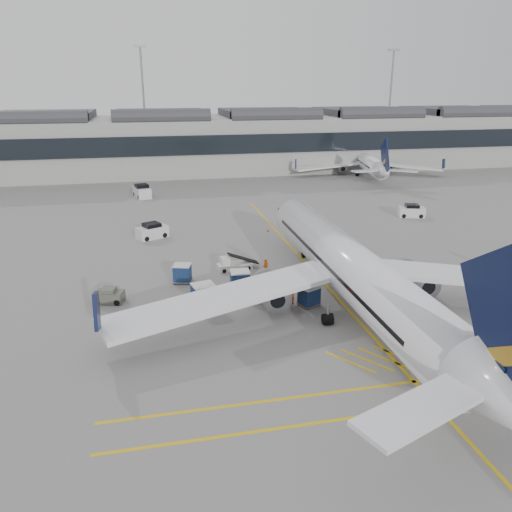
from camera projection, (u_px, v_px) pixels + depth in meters
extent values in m
plane|color=gray|center=(229.00, 325.00, 38.08)|extent=(220.00, 220.00, 0.00)
cube|color=#9E9E99|center=(172.00, 145.00, 102.76)|extent=(200.00, 20.00, 11.00)
cube|color=black|center=(175.00, 146.00, 93.02)|extent=(200.00, 0.50, 3.60)
cube|color=#38383D|center=(170.00, 114.00, 100.73)|extent=(200.00, 18.00, 1.40)
cylinder|color=slate|center=(144.00, 107.00, 112.40)|extent=(0.44, 0.44, 25.00)
cube|color=slate|center=(140.00, 46.00, 108.24)|extent=(3.00, 0.60, 0.50)
cylinder|color=slate|center=(390.00, 105.00, 124.43)|extent=(0.44, 0.44, 25.00)
cube|color=slate|center=(394.00, 50.00, 120.27)|extent=(3.00, 0.60, 0.50)
cube|color=gold|center=(312.00, 270.00, 49.31)|extent=(0.25, 60.00, 0.01)
cylinder|color=white|center=(350.00, 267.00, 40.15)|extent=(4.41, 32.83, 4.11)
cone|color=white|center=(289.00, 212.00, 57.34)|extent=(4.15, 4.41, 4.11)
cone|color=white|center=(511.00, 403.00, 22.40)|extent=(4.16, 5.28, 4.11)
cube|color=white|center=(226.00, 297.00, 36.96)|extent=(18.91, 9.34, 0.38)
cube|color=white|center=(476.00, 277.00, 40.95)|extent=(18.87, 9.64, 0.38)
cylinder|color=slate|center=(272.00, 291.00, 40.01)|extent=(2.33, 3.96, 2.30)
cylinder|color=slate|center=(417.00, 279.00, 42.44)|extent=(2.33, 3.96, 2.30)
cube|color=black|center=(512.00, 335.00, 22.01)|extent=(0.40, 8.32, 9.15)
cylinder|color=black|center=(304.00, 254.00, 52.79)|extent=(0.31, 0.70, 0.70)
cylinder|color=black|center=(328.00, 319.00, 38.08)|extent=(0.77, 0.88, 0.87)
cylinder|color=black|center=(394.00, 313.00, 39.13)|extent=(0.77, 0.88, 0.87)
cylinder|color=white|center=(366.00, 162.00, 100.46)|extent=(7.91, 24.87, 3.10)
cone|color=white|center=(352.00, 152.00, 113.71)|extent=(3.69, 3.85, 3.10)
cone|color=white|center=(385.00, 172.00, 86.80)|extent=(3.82, 4.49, 3.10)
cube|color=white|center=(328.00, 166.00, 99.42)|extent=(14.27, 4.57, 0.29)
cube|color=white|center=(406.00, 166.00, 99.65)|extent=(13.68, 9.46, 0.29)
cylinder|color=slate|center=(342.00, 168.00, 101.22)|extent=(2.28, 3.25, 1.73)
cylinder|color=slate|center=(388.00, 168.00, 101.36)|extent=(2.28, 3.25, 1.73)
cube|color=black|center=(385.00, 158.00, 86.51)|extent=(1.48, 6.20, 6.91)
cylinder|color=black|center=(356.00, 166.00, 110.19)|extent=(0.33, 0.56, 0.53)
cylinder|color=black|center=(357.00, 175.00, 99.23)|extent=(0.70, 0.76, 0.66)
cylinder|color=black|center=(378.00, 174.00, 99.29)|extent=(0.70, 0.76, 0.66)
cube|color=silver|center=(235.00, 266.00, 49.45)|extent=(3.56, 1.78, 0.63)
cube|color=black|center=(243.00, 258.00, 49.50)|extent=(3.15, 1.37, 1.33)
cube|color=silver|center=(225.00, 261.00, 48.93)|extent=(0.95, 1.26, 0.81)
cylinder|color=black|center=(224.00, 271.00, 48.53)|extent=(0.41, 0.21, 0.40)
cylinder|color=black|center=(221.00, 267.00, 49.65)|extent=(0.41, 0.21, 0.40)
cylinder|color=black|center=(249.00, 268.00, 49.32)|extent=(0.41, 0.21, 0.40)
cylinder|color=black|center=(245.00, 264.00, 50.45)|extent=(0.41, 0.21, 0.40)
cube|color=gray|center=(309.00, 304.00, 41.38)|extent=(2.01, 1.87, 0.11)
cube|color=navy|center=(309.00, 295.00, 41.13)|extent=(1.86, 1.77, 1.37)
cube|color=silver|center=(309.00, 287.00, 40.90)|extent=(1.92, 1.83, 0.09)
cylinder|color=black|center=(307.00, 309.00, 40.63)|extent=(0.23, 0.17, 0.21)
cylinder|color=black|center=(299.00, 304.00, 41.42)|extent=(0.23, 0.17, 0.21)
cylinder|color=black|center=(319.00, 305.00, 41.38)|extent=(0.23, 0.17, 0.21)
cylinder|color=black|center=(310.00, 300.00, 42.17)|extent=(0.23, 0.17, 0.21)
cube|color=gray|center=(204.00, 305.00, 41.12)|extent=(2.19, 1.94, 0.13)
cube|color=navy|center=(204.00, 295.00, 40.82)|extent=(2.02, 1.85, 1.62)
cube|color=silver|center=(203.00, 285.00, 40.54)|extent=(2.08, 1.91, 0.11)
cylinder|color=black|center=(197.00, 310.00, 40.30)|extent=(0.26, 0.16, 0.25)
cylinder|color=black|center=(193.00, 304.00, 41.36)|extent=(0.26, 0.16, 0.25)
cylinder|color=black|center=(215.00, 307.00, 40.92)|extent=(0.26, 0.16, 0.25)
cylinder|color=black|center=(210.00, 301.00, 41.98)|extent=(0.26, 0.16, 0.25)
cube|color=gray|center=(240.00, 289.00, 44.28)|extent=(1.89, 1.60, 0.13)
cube|color=navy|center=(240.00, 280.00, 44.00)|extent=(1.73, 1.53, 1.54)
cube|color=silver|center=(240.00, 272.00, 43.74)|extent=(1.79, 1.59, 0.11)
cylinder|color=black|center=(233.00, 293.00, 43.66)|extent=(0.24, 0.12, 0.23)
cylinder|color=black|center=(231.00, 288.00, 44.75)|extent=(0.24, 0.12, 0.23)
cylinder|color=black|center=(249.00, 292.00, 43.86)|extent=(0.24, 0.12, 0.23)
cylinder|color=black|center=(248.00, 287.00, 44.95)|extent=(0.24, 0.12, 0.23)
cube|color=gray|center=(183.00, 280.00, 46.25)|extent=(1.97, 1.78, 0.12)
cube|color=navy|center=(182.00, 273.00, 45.99)|extent=(1.82, 1.69, 1.41)
cube|color=silver|center=(182.00, 265.00, 45.75)|extent=(1.88, 1.75, 0.10)
cylinder|color=black|center=(174.00, 283.00, 45.82)|extent=(0.23, 0.15, 0.21)
cylinder|color=black|center=(177.00, 279.00, 46.82)|extent=(0.23, 0.15, 0.21)
cylinder|color=black|center=(189.00, 284.00, 45.71)|extent=(0.23, 0.15, 0.21)
cylinder|color=black|center=(191.00, 279.00, 46.72)|extent=(0.23, 0.15, 0.21)
imported|color=#DD550B|center=(266.00, 268.00, 47.50)|extent=(0.73, 0.61, 1.72)
imported|color=#FB4F0D|center=(289.00, 294.00, 41.23)|extent=(1.22, 1.21, 1.99)
cube|color=#515447|center=(109.00, 297.00, 41.91)|extent=(2.61, 1.98, 0.92)
cube|color=#515447|center=(109.00, 291.00, 41.73)|extent=(1.38, 1.38, 0.46)
cylinder|color=black|center=(97.00, 302.00, 41.48)|extent=(0.56, 0.37, 0.52)
cylinder|color=black|center=(103.00, 296.00, 42.62)|extent=(0.56, 0.37, 0.52)
cylinder|color=black|center=(117.00, 303.00, 41.37)|extent=(0.56, 0.37, 0.52)
cylinder|color=black|center=(122.00, 297.00, 42.50)|extent=(0.56, 0.37, 0.52)
cone|color=#F24C0A|center=(268.00, 230.00, 62.00)|extent=(0.32, 0.32, 0.45)
cone|color=#F24C0A|center=(400.00, 286.00, 44.81)|extent=(0.32, 0.32, 0.45)
cube|color=silver|center=(152.00, 232.00, 59.40)|extent=(4.00, 3.23, 1.39)
cube|color=black|center=(152.00, 225.00, 59.12)|extent=(2.37, 2.32, 0.60)
cylinder|color=black|center=(147.00, 239.00, 58.23)|extent=(0.63, 0.47, 0.60)
cylinder|color=black|center=(140.00, 236.00, 59.39)|extent=(0.63, 0.47, 0.60)
cylinder|color=black|center=(165.00, 235.00, 59.67)|extent=(0.63, 0.47, 0.60)
cylinder|color=black|center=(158.00, 232.00, 60.82)|extent=(0.63, 0.47, 0.60)
cube|color=silver|center=(142.00, 192.00, 80.68)|extent=(3.03, 4.52, 1.61)
cube|color=black|center=(142.00, 186.00, 80.36)|extent=(2.41, 2.49, 0.69)
cylinder|color=black|center=(150.00, 196.00, 80.06)|extent=(0.42, 0.73, 0.69)
cylinder|color=black|center=(139.00, 197.00, 79.28)|extent=(0.42, 0.73, 0.69)
cylinder|color=black|center=(146.00, 193.00, 82.39)|extent=(0.42, 0.73, 0.69)
cylinder|color=black|center=(135.00, 194.00, 81.61)|extent=(0.42, 0.73, 0.69)
cube|color=silver|center=(411.00, 212.00, 68.87)|extent=(3.80, 2.62, 1.34)
cube|color=black|center=(412.00, 206.00, 68.60)|extent=(2.11, 2.05, 0.58)
cylinder|color=black|center=(404.00, 216.00, 68.34)|extent=(0.61, 0.36, 0.58)
cylinder|color=black|center=(402.00, 213.00, 69.79)|extent=(0.61, 0.36, 0.58)
cylinder|color=black|center=(421.00, 216.00, 68.20)|extent=(0.61, 0.36, 0.58)
cylinder|color=black|center=(418.00, 213.00, 69.65)|extent=(0.61, 0.36, 0.58)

